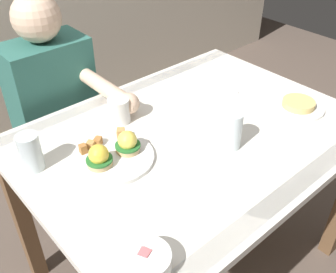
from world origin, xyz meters
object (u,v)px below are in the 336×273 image
at_px(dining_table, 192,155).
at_px(fork, 217,90).
at_px(water_glass_far, 31,155).
at_px(eggs_benedict_plate, 113,154).
at_px(fruit_bowl, 146,262).
at_px(coffee_mug, 119,110).
at_px(water_glass_near, 231,132).
at_px(side_plate, 298,106).
at_px(diner_person, 58,109).

xyz_separation_m(dining_table, fork, (0.29, 0.15, 0.11)).
relative_size(fork, water_glass_far, 1.10).
bearing_deg(eggs_benedict_plate, fruit_bowl, -114.20).
relative_size(fruit_bowl, coffee_mug, 1.08).
height_order(water_glass_near, water_glass_far, water_glass_near).
relative_size(eggs_benedict_plate, side_plate, 1.35).
distance_m(eggs_benedict_plate, fork, 0.59).
height_order(dining_table, coffee_mug, coffee_mug).
height_order(eggs_benedict_plate, water_glass_far, water_glass_far).
bearing_deg(water_glass_near, side_plate, -2.63).
bearing_deg(fork, water_glass_near, -131.13).
xyz_separation_m(side_plate, diner_person, (-0.64, 0.76, -0.10)).
xyz_separation_m(eggs_benedict_plate, coffee_mug, (0.15, 0.17, 0.03)).
distance_m(dining_table, coffee_mug, 0.32).
xyz_separation_m(eggs_benedict_plate, water_glass_near, (0.34, -0.20, 0.03)).
xyz_separation_m(fruit_bowl, diner_person, (0.25, 0.93, -0.12)).
relative_size(eggs_benedict_plate, water_glass_near, 2.03).
height_order(dining_table, water_glass_far, water_glass_far).
distance_m(eggs_benedict_plate, side_plate, 0.75).
height_order(water_glass_near, side_plate, water_glass_near).
distance_m(fruit_bowl, water_glass_near, 0.55).
bearing_deg(eggs_benedict_plate, water_glass_far, 148.43).
xyz_separation_m(coffee_mug, water_glass_near, (0.19, -0.37, 0.01)).
relative_size(water_glass_far, side_plate, 0.63).
relative_size(dining_table, fork, 8.69).
height_order(fruit_bowl, diner_person, diner_person).
distance_m(fruit_bowl, fork, 0.90).
bearing_deg(diner_person, fork, -41.32).
bearing_deg(side_plate, diner_person, 130.41).
xyz_separation_m(fork, water_glass_near, (-0.25, -0.29, 0.05)).
height_order(side_plate, diner_person, diner_person).
bearing_deg(eggs_benedict_plate, water_glass_near, -30.95).
relative_size(eggs_benedict_plate, fruit_bowl, 2.25).
relative_size(dining_table, fruit_bowl, 10.00).
relative_size(eggs_benedict_plate, fork, 1.96).
relative_size(dining_table, side_plate, 6.00).
bearing_deg(water_glass_near, coffee_mug, 117.17).
bearing_deg(diner_person, fruit_bowl, -105.15).
bearing_deg(fruit_bowl, eggs_benedict_plate, 65.80).
bearing_deg(water_glass_far, coffee_mug, 5.82).
distance_m(water_glass_near, diner_person, 0.80).
distance_m(dining_table, fork, 0.34).
distance_m(coffee_mug, water_glass_near, 0.42).
bearing_deg(side_plate, water_glass_near, 177.37).
bearing_deg(fork, side_plate, -66.86).
xyz_separation_m(dining_table, water_glass_near, (0.04, -0.14, 0.16)).
distance_m(fork, diner_person, 0.69).
bearing_deg(side_plate, fork, 113.14).
bearing_deg(diner_person, water_glass_far, -125.20).
bearing_deg(water_glass_far, fork, -3.25).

